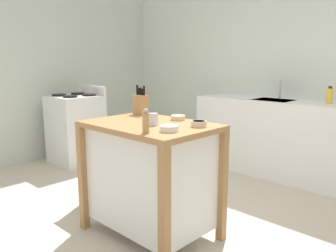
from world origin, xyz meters
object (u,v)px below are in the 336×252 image
at_px(bowl_ceramic_small, 178,117).
at_px(bowl_ceramic_wide, 199,124).
at_px(drinking_cup, 153,119).
at_px(trash_bin, 101,173).
at_px(bowl_stoneware_deep, 169,128).
at_px(sink_faucet, 280,90).
at_px(kitchen_island, 150,173).
at_px(bottle_hand_soap, 330,96).
at_px(pepper_grinder, 146,122).
at_px(knife_block, 141,104).
at_px(stove, 76,129).

bearing_deg(bowl_ceramic_small, bowl_ceramic_wide, -19.99).
height_order(drinking_cup, trash_bin, drinking_cup).
relative_size(bowl_stoneware_deep, drinking_cup, 1.40).
height_order(bowl_stoneware_deep, trash_bin, bowl_stoneware_deep).
distance_m(trash_bin, sink_faucet, 2.37).
bearing_deg(kitchen_island, bottle_hand_soap, 74.16).
distance_m(bowl_ceramic_wide, pepper_grinder, 0.43).
bearing_deg(trash_bin, knife_block, 27.84).
bearing_deg(kitchen_island, bowl_stoneware_deep, -21.06).
relative_size(bowl_ceramic_wide, stove, 0.11).
bearing_deg(trash_bin, bowl_ceramic_wide, 4.78).
distance_m(knife_block, trash_bin, 0.79).
xyz_separation_m(bowl_ceramic_wide, pepper_grinder, (-0.10, -0.42, 0.05)).
distance_m(kitchen_island, trash_bin, 0.75).
height_order(bowl_ceramic_small, drinking_cup, drinking_cup).
xyz_separation_m(bowl_ceramic_small, pepper_grinder, (0.19, -0.52, 0.06)).
distance_m(pepper_grinder, trash_bin, 1.23).
height_order(pepper_grinder, sink_faucet, sink_faucet).
distance_m(knife_block, stove, 1.92).
xyz_separation_m(knife_block, pepper_grinder, (0.62, -0.51, -0.02)).
bearing_deg(bowl_ceramic_small, kitchen_island, -103.62).
bearing_deg(bowl_stoneware_deep, drinking_cup, 160.67).
relative_size(kitchen_island, knife_block, 3.84).
distance_m(bowl_ceramic_small, bottle_hand_soap, 1.90).
height_order(kitchen_island, bowl_ceramic_wide, bowl_ceramic_wide).
distance_m(kitchen_island, pepper_grinder, 0.60).
xyz_separation_m(drinking_cup, pepper_grinder, (0.17, -0.23, 0.03)).
relative_size(bowl_ceramic_wide, sink_faucet, 0.51).
height_order(kitchen_island, sink_faucet, sink_faucet).
xyz_separation_m(bowl_ceramic_small, bowl_ceramic_wide, (0.30, -0.11, 0.00)).
bearing_deg(pepper_grinder, bottle_hand_soap, 81.89).
distance_m(trash_bin, bottle_hand_soap, 2.51).
bearing_deg(pepper_grinder, sink_faucet, 96.62).
xyz_separation_m(knife_block, sink_faucet, (0.34, 1.96, 0.03)).
xyz_separation_m(kitchen_island, knife_block, (-0.37, 0.24, 0.49)).
distance_m(bowl_ceramic_small, sink_faucet, 1.96).
height_order(bowl_stoneware_deep, bowl_ceramic_small, bowl_stoneware_deep).
height_order(kitchen_island, pepper_grinder, pepper_grinder).
bearing_deg(bowl_ceramic_wide, sink_faucet, 100.74).
bearing_deg(bottle_hand_soap, kitchen_island, -105.84).
distance_m(kitchen_island, drinking_cup, 0.45).
relative_size(bottle_hand_soap, stove, 0.19).
bearing_deg(bowl_ceramic_small, bowl_stoneware_deep, -55.13).
distance_m(bowl_stoneware_deep, bottle_hand_soap, 2.22).
relative_size(trash_bin, bottle_hand_soap, 3.31).
bearing_deg(bowl_ceramic_small, knife_block, -178.82).
relative_size(knife_block, sink_faucet, 1.16).
height_order(kitchen_island, trash_bin, kitchen_island).
relative_size(bowl_ceramic_small, bottle_hand_soap, 0.60).
bearing_deg(bowl_ceramic_wide, bowl_ceramic_small, 160.01).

